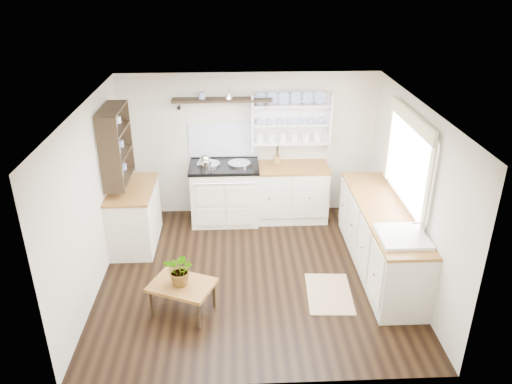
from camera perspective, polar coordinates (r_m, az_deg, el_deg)
floor at (r=6.78m, az=-0.23°, el=-9.36°), size 4.00×3.80×0.01m
wall_back at (r=7.95m, az=-0.82°, el=5.38°), size 4.00×0.02×2.30m
wall_right at (r=6.58m, az=17.43°, el=-0.20°), size 0.02×3.80×2.30m
wall_left at (r=6.44m, az=-18.32°, el=-0.89°), size 0.02×3.80×2.30m
ceiling at (r=5.79m, az=-0.27°, el=9.73°), size 4.00×3.80×0.01m
window at (r=6.54m, az=17.06°, el=3.64°), size 0.08×1.55×1.22m
aga_cooker at (r=7.90m, az=-3.59°, el=-0.02°), size 1.07×0.74×0.99m
back_cabinets at (r=7.98m, az=3.59°, el=0.04°), size 1.27×0.63×0.90m
right_cabinets at (r=6.88m, az=14.07°, el=-5.09°), size 0.62×2.43×0.90m
belfast_sink at (r=6.10m, az=16.28°, el=-5.85°), size 0.55×0.60×0.45m
left_cabinets at (r=7.45m, az=-13.72°, el=-2.59°), size 0.62×1.13×0.90m
plate_rack at (r=7.83m, az=3.98°, el=8.14°), size 1.20×0.22×0.90m
high_shelf at (r=7.61m, az=-3.89°, el=10.40°), size 1.50×0.29×0.16m
left_shelving at (r=7.06m, az=-15.73°, el=5.26°), size 0.28×0.80×1.05m
kettle at (r=7.58m, az=-5.83°, el=3.39°), size 0.19×0.19×0.23m
utensil_crock at (r=7.83m, az=2.38°, el=3.68°), size 0.11×0.11×0.13m
center_table at (r=6.01m, az=-8.45°, el=-10.69°), size 0.86×0.76×0.39m
potted_plant at (r=5.87m, az=-8.60°, el=-8.74°), size 0.45×0.43×0.40m
floor_rug at (r=6.48m, az=8.36°, el=-11.42°), size 0.60×0.88×0.02m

